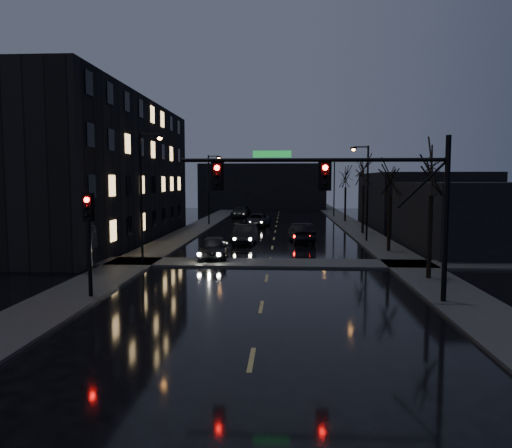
# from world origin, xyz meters

# --- Properties ---
(ground) EXTENTS (160.00, 160.00, 0.00)m
(ground) POSITION_xyz_m (0.00, 0.00, 0.00)
(ground) COLOR black
(ground) RESTS_ON ground
(sidewalk_left) EXTENTS (3.00, 140.00, 0.12)m
(sidewalk_left) POSITION_xyz_m (-8.50, 35.00, 0.06)
(sidewalk_left) COLOR #2D2D2B
(sidewalk_left) RESTS_ON ground
(sidewalk_right) EXTENTS (3.00, 140.00, 0.12)m
(sidewalk_right) POSITION_xyz_m (8.50, 35.00, 0.06)
(sidewalk_right) COLOR #2D2D2B
(sidewalk_right) RESTS_ON ground
(sidewalk_cross) EXTENTS (40.00, 3.00, 0.12)m
(sidewalk_cross) POSITION_xyz_m (0.00, 18.50, 0.06)
(sidewalk_cross) COLOR #2D2D2B
(sidewalk_cross) RESTS_ON ground
(apartment_block) EXTENTS (12.00, 30.00, 12.00)m
(apartment_block) POSITION_xyz_m (-16.50, 30.00, 6.00)
(apartment_block) COLOR black
(apartment_block) RESTS_ON ground
(commercial_right_near) EXTENTS (10.00, 14.00, 5.00)m
(commercial_right_near) POSITION_xyz_m (15.50, 26.00, 2.50)
(commercial_right_near) COLOR black
(commercial_right_near) RESTS_ON ground
(commercial_right_far) EXTENTS (12.00, 18.00, 6.00)m
(commercial_right_far) POSITION_xyz_m (17.00, 48.00, 3.00)
(commercial_right_far) COLOR black
(commercial_right_far) RESTS_ON ground
(far_block) EXTENTS (22.00, 10.00, 8.00)m
(far_block) POSITION_xyz_m (-3.00, 78.00, 4.00)
(far_block) COLOR black
(far_block) RESTS_ON ground
(signal_mast) EXTENTS (11.11, 0.41, 7.00)m
(signal_mast) POSITION_xyz_m (3.85, 9.00, 4.87)
(signal_mast) COLOR black
(signal_mast) RESTS_ON ground
(signal_pole_left) EXTENTS (0.35, 0.41, 4.53)m
(signal_pole_left) POSITION_xyz_m (-7.50, 8.99, 3.01)
(signal_pole_left) COLOR black
(signal_pole_left) RESTS_ON ground
(tree_near) EXTENTS (3.52, 3.52, 8.08)m
(tree_near) POSITION_xyz_m (8.40, 14.00, 6.22)
(tree_near) COLOR black
(tree_near) RESTS_ON ground
(tree_mid_a) EXTENTS (3.30, 3.30, 7.58)m
(tree_mid_a) POSITION_xyz_m (8.40, 24.00, 5.83)
(tree_mid_a) COLOR black
(tree_mid_a) RESTS_ON ground
(tree_mid_b) EXTENTS (3.74, 3.74, 8.59)m
(tree_mid_b) POSITION_xyz_m (8.40, 36.00, 6.61)
(tree_mid_b) COLOR black
(tree_mid_b) RESTS_ON ground
(tree_far) EXTENTS (3.43, 3.43, 7.88)m
(tree_far) POSITION_xyz_m (8.40, 50.00, 6.06)
(tree_far) COLOR black
(tree_far) RESTS_ON ground
(streetlight_l_near) EXTENTS (1.53, 0.28, 8.00)m
(streetlight_l_near) POSITION_xyz_m (-7.58, 18.00, 4.77)
(streetlight_l_near) COLOR black
(streetlight_l_near) RESTS_ON ground
(streetlight_l_far) EXTENTS (1.53, 0.28, 8.00)m
(streetlight_l_far) POSITION_xyz_m (-7.58, 45.00, 4.77)
(streetlight_l_far) COLOR black
(streetlight_l_far) RESTS_ON ground
(streetlight_r_mid) EXTENTS (1.53, 0.28, 8.00)m
(streetlight_r_mid) POSITION_xyz_m (7.58, 30.00, 4.77)
(streetlight_r_mid) COLOR black
(streetlight_r_mid) RESTS_ON ground
(streetlight_r_far) EXTENTS (1.53, 0.28, 8.00)m
(streetlight_r_far) POSITION_xyz_m (7.58, 58.00, 4.77)
(streetlight_r_far) COLOR black
(streetlight_r_far) RESTS_ON ground
(oncoming_car_a) EXTENTS (2.04, 4.55, 1.52)m
(oncoming_car_a) POSITION_xyz_m (-3.67, 20.10, 0.76)
(oncoming_car_a) COLOR black
(oncoming_car_a) RESTS_ON ground
(oncoming_car_b) EXTENTS (1.88, 4.75, 1.54)m
(oncoming_car_b) POSITION_xyz_m (-2.30, 28.20, 0.77)
(oncoming_car_b) COLOR black
(oncoming_car_b) RESTS_ON ground
(oncoming_car_c) EXTENTS (2.99, 5.45, 1.45)m
(oncoming_car_c) POSITION_xyz_m (-2.13, 43.18, 0.72)
(oncoming_car_c) COLOR black
(oncoming_car_c) RESTS_ON ground
(oncoming_car_d) EXTENTS (2.59, 5.70, 1.62)m
(oncoming_car_d) POSITION_xyz_m (-5.13, 56.96, 0.81)
(oncoming_car_d) COLOR black
(oncoming_car_d) RESTS_ON ground
(lead_car) EXTENTS (2.25, 4.99, 1.59)m
(lead_car) POSITION_xyz_m (2.34, 29.70, 0.79)
(lead_car) COLOR black
(lead_car) RESTS_ON ground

